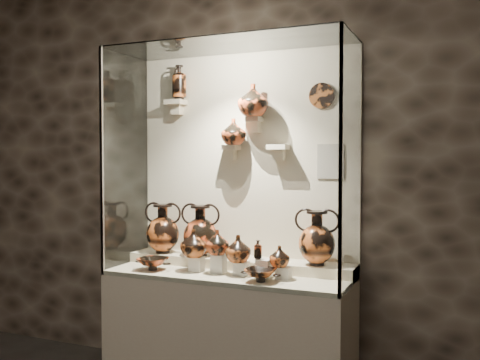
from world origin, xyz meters
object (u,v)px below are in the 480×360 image
at_px(amphora_mid, 200,230).
at_px(amphora_right, 317,238).
at_px(jug_b, 217,242).
at_px(jug_e, 280,256).
at_px(lekythos_small, 258,248).
at_px(jug_c, 238,249).
at_px(kylix_right, 261,274).
at_px(ovoid_vase_a, 234,132).
at_px(amphora_left, 163,228).
at_px(jug_a, 194,243).
at_px(kylix_left, 153,263).
at_px(lekythos_tall, 179,80).
at_px(ovoid_vase_b, 253,100).

relative_size(amphora_mid, amphora_right, 1.02).
relative_size(jug_b, jug_e, 1.22).
distance_m(amphora_mid, lekythos_small, 0.57).
height_order(jug_c, kylix_right, jug_c).
height_order(jug_e, ovoid_vase_a, ovoid_vase_a).
bearing_deg(lekythos_small, kylix_right, -72.25).
bearing_deg(ovoid_vase_a, amphora_right, 1.29).
bearing_deg(amphora_mid, amphora_left, 163.70).
bearing_deg(jug_a, amphora_mid, 128.00).
xyz_separation_m(lekythos_small, kylix_left, (-0.76, -0.08, -0.14)).
xyz_separation_m(amphora_mid, amphora_right, (0.88, 0.00, -0.00)).
bearing_deg(kylix_left, amphora_right, 35.16).
bearing_deg(kylix_left, ovoid_vase_a, 56.69).
distance_m(amphora_left, kylix_right, 0.99).
relative_size(amphora_left, jug_a, 1.91).
distance_m(amphora_right, jug_c, 0.54).
xyz_separation_m(amphora_left, amphora_mid, (0.32, -0.00, 0.00)).
xyz_separation_m(amphora_mid, jug_b, (0.23, -0.20, -0.04)).
height_order(amphora_right, kylix_right, amphora_right).
bearing_deg(kylix_right, amphora_left, 176.63).
xyz_separation_m(amphora_left, lekythos_small, (0.85, -0.21, -0.06)).
distance_m(jug_b, lekythos_small, 0.30).
bearing_deg(lekythos_small, lekythos_tall, 147.69).
height_order(kylix_right, ovoid_vase_a, ovoid_vase_a).
xyz_separation_m(amphora_left, kylix_right, (0.92, -0.32, -0.21)).
relative_size(jug_e, ovoid_vase_a, 0.74).
relative_size(amphora_left, lekythos_tall, 1.28).
bearing_deg(jug_e, kylix_left, 173.64).
distance_m(jug_e, kylix_left, 0.92).
bearing_deg(kylix_left, kylix_right, 18.18).
bearing_deg(kylix_left, amphora_mid, 71.57).
xyz_separation_m(jug_a, jug_c, (0.34, 0.00, -0.02)).
xyz_separation_m(jug_b, lekythos_tall, (-0.46, 0.30, 1.17)).
height_order(amphora_left, lekythos_tall, lekythos_tall).
xyz_separation_m(jug_c, ovoid_vase_a, (-0.15, 0.26, 0.80)).
bearing_deg(ovoid_vase_a, jug_e, -24.42).
bearing_deg(jug_c, jug_e, -20.82).
xyz_separation_m(jug_b, kylix_left, (-0.46, -0.08, -0.16)).
xyz_separation_m(jug_c, ovoid_vase_b, (0.01, 0.25, 1.02)).
xyz_separation_m(jug_c, kylix_right, (0.21, -0.12, -0.13)).
bearing_deg(lekythos_tall, amphora_left, -121.79).
bearing_deg(amphora_right, kylix_right, -111.97).
distance_m(amphora_left, jug_a, 0.43).
bearing_deg(jug_b, kylix_right, -34.93).
distance_m(jug_a, ovoid_vase_a, 0.85).
distance_m(amphora_right, ovoid_vase_a, 0.97).
height_order(jug_e, kylix_left, jug_e).
bearing_deg(amphora_right, amphora_left, -160.67).
relative_size(amphora_left, amphora_mid, 0.99).
bearing_deg(amphora_left, amphora_right, -16.74).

